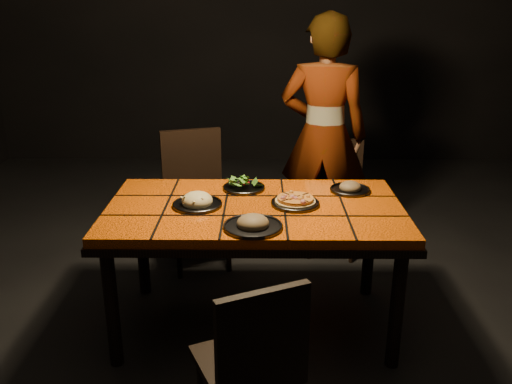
{
  "coord_description": "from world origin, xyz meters",
  "views": [
    {
      "loc": [
        0.03,
        -2.74,
        1.8
      ],
      "look_at": [
        0.01,
        0.02,
        0.82
      ],
      "focal_mm": 38.0,
      "sensor_mm": 36.0,
      "label": 1
    }
  ],
  "objects_px": {
    "chair_far_right": "(335,188)",
    "diner": "(323,136)",
    "plate_pizza": "(295,202)",
    "chair_near": "(253,359)",
    "plate_pasta": "(197,202)",
    "dining_table": "(255,219)",
    "chair_far_left": "(195,189)"
  },
  "relations": [
    {
      "from": "chair_near",
      "to": "plate_pasta",
      "type": "relative_size",
      "value": 3.05
    },
    {
      "from": "chair_far_left",
      "to": "plate_pizza",
      "type": "xyz_separation_m",
      "value": [
        0.65,
        -0.85,
        0.22
      ]
    },
    {
      "from": "chair_far_right",
      "to": "diner",
      "type": "height_order",
      "value": "diner"
    },
    {
      "from": "dining_table",
      "to": "diner",
      "type": "bearing_deg",
      "value": 66.28
    },
    {
      "from": "diner",
      "to": "plate_pasta",
      "type": "distance_m",
      "value": 1.38
    },
    {
      "from": "chair_far_right",
      "to": "plate_pizza",
      "type": "xyz_separation_m",
      "value": [
        -0.36,
        -1.05,
        0.29
      ]
    },
    {
      "from": "chair_near",
      "to": "chair_far_left",
      "type": "relative_size",
      "value": 0.87
    },
    {
      "from": "chair_far_left",
      "to": "chair_far_right",
      "type": "height_order",
      "value": "chair_far_left"
    },
    {
      "from": "plate_pizza",
      "to": "plate_pasta",
      "type": "xyz_separation_m",
      "value": [
        -0.53,
        -0.02,
        0.01
      ]
    },
    {
      "from": "chair_near",
      "to": "diner",
      "type": "bearing_deg",
      "value": -127.68
    },
    {
      "from": "chair_near",
      "to": "plate_pizza",
      "type": "relative_size",
      "value": 2.65
    },
    {
      "from": "chair_near",
      "to": "diner",
      "type": "distance_m",
      "value": 2.17
    },
    {
      "from": "plate_pasta",
      "to": "diner",
      "type": "bearing_deg",
      "value": 54.61
    },
    {
      "from": "diner",
      "to": "plate_pasta",
      "type": "xyz_separation_m",
      "value": [
        -0.8,
        -1.12,
        -0.1
      ]
    },
    {
      "from": "chair_near",
      "to": "diner",
      "type": "relative_size",
      "value": 0.47
    },
    {
      "from": "dining_table",
      "to": "plate_pasta",
      "type": "height_order",
      "value": "plate_pasta"
    },
    {
      "from": "dining_table",
      "to": "plate_pasta",
      "type": "relative_size",
      "value": 6.0
    },
    {
      "from": "diner",
      "to": "plate_pizza",
      "type": "bearing_deg",
      "value": 86.18
    },
    {
      "from": "dining_table",
      "to": "chair_near",
      "type": "distance_m",
      "value": 0.98
    },
    {
      "from": "chair_far_left",
      "to": "dining_table",
      "type": "bearing_deg",
      "value": -80.63
    },
    {
      "from": "dining_table",
      "to": "plate_pizza",
      "type": "bearing_deg",
      "value": 2.94
    },
    {
      "from": "chair_far_left",
      "to": "plate_pizza",
      "type": "distance_m",
      "value": 1.1
    },
    {
      "from": "plate_pasta",
      "to": "chair_near",
      "type": "bearing_deg",
      "value": -71.63
    },
    {
      "from": "diner",
      "to": "plate_pizza",
      "type": "xyz_separation_m",
      "value": [
        -0.27,
        -1.1,
        -0.1
      ]
    },
    {
      "from": "chair_far_left",
      "to": "plate_pasta",
      "type": "bearing_deg",
      "value": -99.33
    },
    {
      "from": "dining_table",
      "to": "chair_near",
      "type": "relative_size",
      "value": 1.96
    },
    {
      "from": "chair_near",
      "to": "plate_pasta",
      "type": "height_order",
      "value": "plate_pasta"
    },
    {
      "from": "chair_far_left",
      "to": "plate_pizza",
      "type": "height_order",
      "value": "chair_far_left"
    },
    {
      "from": "plate_pasta",
      "to": "plate_pizza",
      "type": "bearing_deg",
      "value": 2.6
    },
    {
      "from": "plate_pizza",
      "to": "chair_near",
      "type": "bearing_deg",
      "value": -102.46
    },
    {
      "from": "dining_table",
      "to": "chair_near",
      "type": "bearing_deg",
      "value": -89.7
    },
    {
      "from": "chair_far_left",
      "to": "chair_far_right",
      "type": "relative_size",
      "value": 1.13
    }
  ]
}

